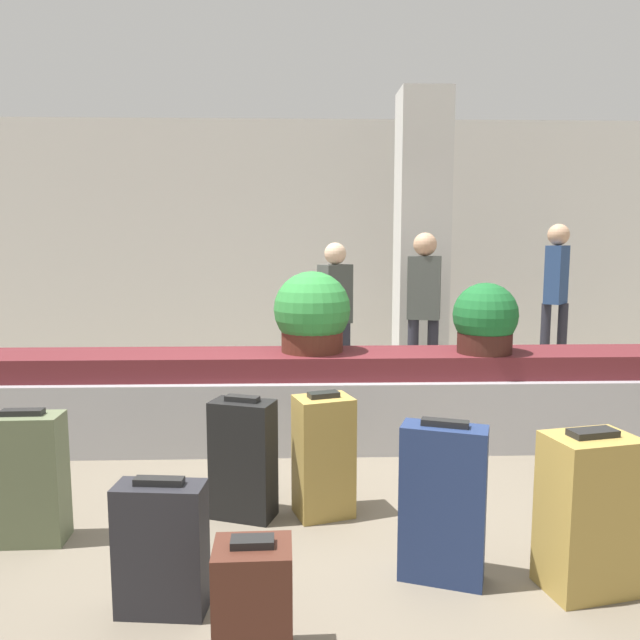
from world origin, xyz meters
TOP-DOWN VIEW (x-y plane):
  - ground_plane at (0.00, 0.00)m, footprint 18.00×18.00m
  - back_wall at (0.00, 5.38)m, footprint 18.00×0.06m
  - carousel at (0.00, 1.37)m, footprint 8.78×0.72m
  - pillar at (1.22, 3.64)m, footprint 0.55×0.55m
  - suitcase_0 at (-0.48, 0.06)m, footprint 0.40×0.30m
  - suitcase_1 at (1.14, -0.74)m, footprint 0.44×0.35m
  - suitcase_2 at (-0.75, -0.86)m, footprint 0.39×0.21m
  - suitcase_4 at (-0.02, 0.07)m, footprint 0.37×0.32m
  - suitcase_5 at (-1.59, -0.20)m, footprint 0.39×0.21m
  - suitcase_6 at (0.50, -0.64)m, footprint 0.42×0.29m
  - suitcase_7 at (-0.34, -1.18)m, footprint 0.30×0.24m
  - potted_plant_0 at (-0.06, 1.40)m, footprint 0.59×0.59m
  - potted_plant_2 at (1.26, 1.30)m, footprint 0.49×0.49m
  - traveler_0 at (2.81, 3.71)m, footprint 0.35×0.36m
  - traveler_1 at (0.20, 2.80)m, footprint 0.36×0.34m
  - traveler_2 at (1.08, 2.76)m, footprint 0.36×0.26m

SIDE VIEW (x-z plane):
  - ground_plane at x=0.00m, z-range 0.00..0.00m
  - suitcase_7 at x=-0.34m, z-range -0.01..0.48m
  - suitcase_2 at x=-0.75m, z-range -0.01..0.59m
  - carousel at x=0.00m, z-range -0.02..0.70m
  - suitcase_0 at x=-0.48m, z-range -0.01..0.70m
  - suitcase_5 at x=-1.59m, z-range -0.01..0.71m
  - suitcase_4 at x=-0.02m, z-range -0.01..0.72m
  - suitcase_1 at x=1.14m, z-range -0.01..0.74m
  - suitcase_6 at x=0.50m, z-range -0.01..0.76m
  - traveler_1 at x=0.20m, z-range 0.14..1.69m
  - potted_plant_2 at x=1.26m, z-range 0.70..1.24m
  - traveler_2 at x=1.08m, z-range 0.16..1.81m
  - potted_plant_0 at x=-0.06m, z-range 0.70..1.32m
  - traveler_0 at x=2.81m, z-range 0.18..1.94m
  - back_wall at x=0.00m, z-range 0.00..3.20m
  - pillar at x=1.22m, z-range 0.00..3.20m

